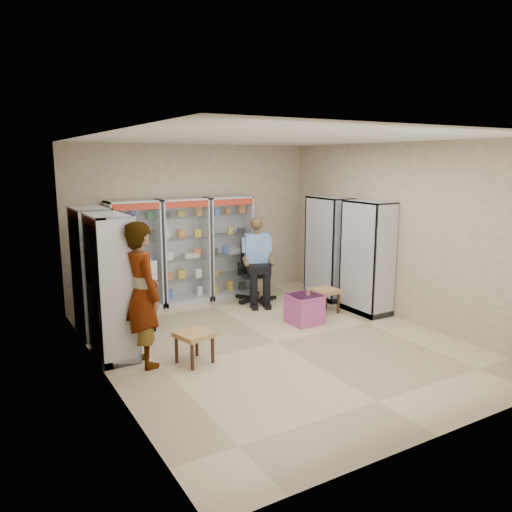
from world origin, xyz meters
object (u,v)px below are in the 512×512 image
cabinet_back_left (134,256)px  cabinet_left_near (111,287)px  cabinet_back_right (228,247)px  standing_man (142,295)px  cabinet_back_mid (184,251)px  cabinet_right_near (367,258)px  cabinet_right_far (328,248)px  woven_stool_b (195,347)px  pink_trunk (304,309)px  office_chair (255,270)px  wooden_chair (134,296)px  woven_stool_a (325,301)px  seated_shopkeeper (256,263)px  cabinet_left_far (93,272)px

cabinet_back_left → cabinet_left_near: (-0.93, -2.03, 0.00)m
cabinet_back_right → standing_man: (-2.55, -2.51, -0.03)m
cabinet_back_mid → cabinet_right_near: 3.41m
cabinet_right_far → cabinet_back_right: bearing=55.3°
cabinet_right_far → woven_stool_b: bearing=115.1°
pink_trunk → cabinet_back_left: bearing=135.2°
cabinet_back_right → woven_stool_b: 3.51m
standing_man → office_chair: bearing=-64.0°
wooden_chair → standing_man: 1.89m
cabinet_right_near → pink_trunk: cabinet_right_near is taller
cabinet_right_far → woven_stool_a: size_ratio=4.57×
woven_stool_a → seated_shopkeeper: bearing=119.5°
cabinet_left_far → woven_stool_b: 2.21m
cabinet_back_left → seated_shopkeeper: cabinet_back_left is taller
cabinet_left_far → standing_man: (0.28, -1.58, -0.03)m
cabinet_left_near → woven_stool_a: 3.88m
woven_stool_b → woven_stool_a: bearing=17.4°
cabinet_back_left → cabinet_left_far: 1.32m
cabinet_back_right → wooden_chair: 2.33m
cabinet_back_left → wooden_chair: size_ratio=2.13×
cabinet_left_far → woven_stool_b: cabinet_left_far is taller
wooden_chair → pink_trunk: bearing=-30.8°
cabinet_back_right → wooden_chair: size_ratio=2.13×
cabinet_back_left → cabinet_right_far: size_ratio=1.00×
cabinet_back_mid → pink_trunk: (1.26, -2.19, -0.75)m
cabinet_left_near → pink_trunk: (3.14, -0.16, -0.75)m
woven_stool_a → pink_trunk: bearing=-155.4°
cabinet_right_far → wooden_chair: 3.84m
cabinet_back_left → cabinet_back_mid: (0.95, 0.00, 0.00)m
cabinet_right_near → woven_stool_b: bearing=99.1°
cabinet_back_right → cabinet_right_far: size_ratio=1.00×
cabinet_right_far → seated_shopkeeper: size_ratio=1.30×
cabinet_back_left → seated_shopkeeper: bearing=-16.8°
pink_trunk → wooden_chair: bearing=149.2°
office_chair → cabinet_right_far: bearing=-0.7°
cabinet_left_far → cabinet_left_near: size_ratio=1.00×
cabinet_back_right → cabinet_left_near: (-2.83, -2.03, 0.00)m
seated_shopkeeper → cabinet_back_mid: bearing=172.3°
cabinet_right_far → cabinet_left_far: same height
standing_man → cabinet_right_far: bearing=-79.8°
cabinet_left_near → wooden_chair: cabinet_left_near is taller
cabinet_back_right → office_chair: cabinet_back_right is taller
wooden_chair → pink_trunk: (2.46, -1.46, -0.22)m
cabinet_left_far → woven_stool_b: bearing=25.0°
cabinet_left_near → office_chair: 3.43m
cabinet_back_left → cabinet_back_mid: bearing=0.0°
woven_stool_b → standing_man: bearing=153.4°
cabinet_left_far → wooden_chair: size_ratio=2.13×
cabinet_back_mid → cabinet_left_far: size_ratio=1.00×
cabinet_left_far → woven_stool_b: size_ratio=4.63×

